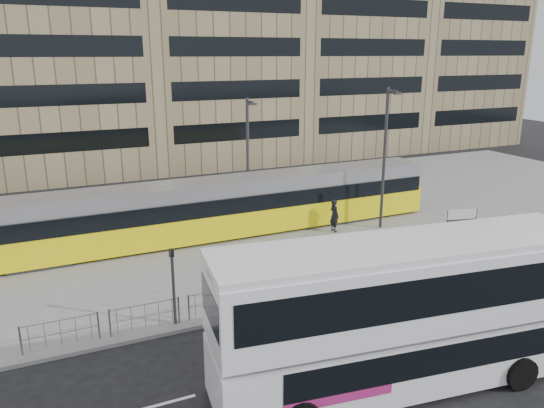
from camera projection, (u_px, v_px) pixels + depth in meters
name	position (u px, v px, depth m)	size (l,w,h in m)	color
ground	(366.00, 292.00, 23.68)	(120.00, 120.00, 0.00)	black
plaza	(261.00, 218.00, 34.16)	(64.00, 24.00, 0.15)	slate
kerb	(366.00, 290.00, 23.70)	(64.00, 0.25, 0.17)	gray
building_row	(183.00, 24.00, 50.74)	(70.40, 18.40, 31.20)	maroon
pedestrian_barrier	(397.00, 261.00, 24.64)	(32.07, 0.07, 1.10)	gray
road_markings	(447.00, 328.00, 20.57)	(62.00, 0.12, 0.01)	white
double_decker_bus	(403.00, 310.00, 16.47)	(12.38, 4.29, 4.85)	white
tram	(209.00, 209.00, 29.91)	(28.07, 2.96, 3.31)	#FFEB0D
station_sign	(461.00, 222.00, 28.11)	(1.88, 0.51, 2.20)	#2D2D30
ad_panel	(428.00, 251.00, 25.80)	(0.78, 0.09, 1.47)	#2D2D30
pedestrian	(334.00, 215.00, 31.06)	(0.71, 0.47, 1.94)	black
traffic_light_west	(173.00, 277.00, 20.13)	(0.22, 0.24, 3.10)	#2D2D30
lamp_post_west	(248.00, 156.00, 31.91)	(0.45, 1.04, 7.63)	#2D2D30
lamp_post_east	(385.00, 153.00, 30.79)	(0.45, 1.04, 8.30)	#2D2D30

